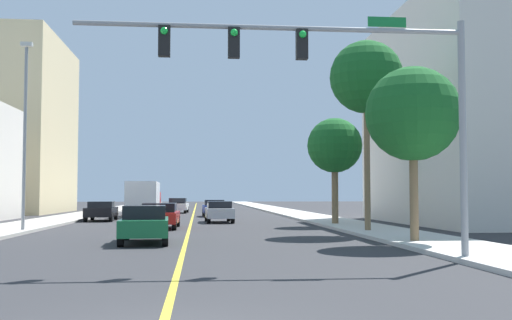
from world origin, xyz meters
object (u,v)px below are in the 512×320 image
Objects in this scene: car_blue at (214,208)px; delivery_truck at (144,198)px; car_green at (145,224)px; car_silver at (219,211)px; car_black at (101,211)px; palm_near at (413,115)px; street_lamp at (25,126)px; car_red at (160,215)px; car_white at (178,205)px; palm_mid at (366,78)px; palm_far at (335,146)px; traffic_signal_mast at (336,74)px.

car_blue is 5.86m from delivery_truck.
car_silver is at bearing 75.50° from car_green.
delivery_truck reaches higher than car_black.
street_lamp is at bearing 152.79° from palm_near.
car_red is at bearing 87.38° from car_green.
car_white is (0.03, 36.17, 0.01)m from car_green.
palm_mid is at bearing -61.42° from car_silver.
car_silver reaches higher than car_black.
street_lamp is 22.53m from car_blue.
delivery_truck reaches higher than car_green.
street_lamp is 2.02× the size of car_red.
car_green is at bearing 170.79° from palm_near.
car_green is (6.46, -6.86, -4.44)m from street_lamp.
palm_near is (16.51, -8.49, -0.33)m from street_lamp.
car_silver is at bearing -62.34° from delivery_truck.
palm_mid is at bearing -61.42° from delivery_truck.
car_green is 26.86m from car_blue.
street_lamp is 1.41× the size of palm_near.
car_black is at bearing 100.78° from car_green.
car_black is at bearing 151.81° from palm_far.
car_silver is at bearing 44.10° from street_lamp.
palm_near reaches higher than car_green.
palm_near is at bearing -27.21° from street_lamp.
delivery_truck is (-12.52, 15.63, -3.15)m from palm_far.
traffic_signal_mast is 24.13m from car_silver.
car_white is (6.48, 29.31, -4.43)m from street_lamp.
car_black is 1.01× the size of car_green.
palm_near is 29.38m from car_blue.
car_black is 10.82m from car_blue.
traffic_signal_mast is 18.66m from street_lamp.
palm_near is 0.77× the size of delivery_truck.
traffic_signal_mast is 2.55× the size of car_white.
traffic_signal_mast is 28.92m from car_black.
traffic_signal_mast reaches higher than palm_near.
car_silver is at bearing 95.90° from traffic_signal_mast.
car_white is (-5.80, 43.35, -4.46)m from traffic_signal_mast.
palm_far is 1.44× the size of car_green.
traffic_signal_mast is 1.67× the size of palm_near.
delivery_truck is at bearing 119.63° from palm_mid.
car_blue is at bearing 79.85° from car_red.
palm_near is 31.53m from delivery_truck.
palm_mid reaches higher than palm_far.
palm_far reaches higher than car_silver.
traffic_signal_mast reaches higher than car_white.
car_black is (-14.74, 21.01, -4.14)m from palm_near.
car_silver is at bearing 110.28° from palm_near.
palm_mid is 2.13× the size of car_green.
car_white reaches higher than car_blue.
traffic_signal_mast is 10.28m from car_green.
palm_far is at bearing 10.85° from car_red.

